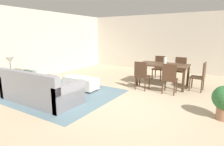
# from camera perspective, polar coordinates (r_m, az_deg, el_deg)

# --- Properties ---
(ground_plane) EXTENTS (10.80, 10.80, 0.00)m
(ground_plane) POSITION_cam_1_polar(r_m,az_deg,el_deg) (4.78, 4.50, -9.69)
(ground_plane) COLOR tan
(wall_back) EXTENTS (9.00, 0.12, 2.70)m
(wall_back) POSITION_cam_1_polar(r_m,az_deg,el_deg) (9.20, 19.09, 8.70)
(wall_back) COLOR #BCB2A0
(wall_back) RESTS_ON ground_plane
(wall_left) EXTENTS (0.12, 11.00, 2.70)m
(wall_left) POSITION_cam_1_polar(r_m,az_deg,el_deg) (7.90, -24.24, 7.90)
(wall_left) COLOR #BCB2A0
(wall_left) RESTS_ON ground_plane
(area_rug) EXTENTS (3.00, 2.80, 0.01)m
(area_rug) POSITION_cam_1_polar(r_m,az_deg,el_deg) (5.70, -14.87, -6.41)
(area_rug) COLOR slate
(area_rug) RESTS_ON ground_plane
(couch) EXTENTS (2.24, 0.98, 0.86)m
(couch) POSITION_cam_1_polar(r_m,az_deg,el_deg) (5.27, -21.59, -5.05)
(couch) COLOR gray
(couch) RESTS_ON ground_plane
(ottoman_table) EXTENTS (1.12, 0.49, 0.41)m
(ottoman_table) POSITION_cam_1_polar(r_m,az_deg,el_deg) (6.01, -9.64, -2.94)
(ottoman_table) COLOR silver
(ottoman_table) RESTS_ON ground_plane
(side_table) EXTENTS (0.40, 0.40, 0.57)m
(side_table) POSITION_cam_1_polar(r_m,az_deg,el_deg) (6.45, -28.60, -1.23)
(side_table) COLOR olive
(side_table) RESTS_ON ground_plane
(table_lamp) EXTENTS (0.26, 0.26, 0.53)m
(table_lamp) POSITION_cam_1_polar(r_m,az_deg,el_deg) (6.37, -29.07, 3.44)
(table_lamp) COLOR brown
(table_lamp) RESTS_ON side_table
(dining_table) EXTENTS (1.66, 0.95, 0.76)m
(dining_table) POSITION_cam_1_polar(r_m,az_deg,el_deg) (6.56, 15.46, 1.92)
(dining_table) COLOR #422B1C
(dining_table) RESTS_ON ground_plane
(dining_chair_near_left) EXTENTS (0.41, 0.41, 0.92)m
(dining_chair_near_left) POSITION_cam_1_polar(r_m,az_deg,el_deg) (5.92, 9.11, -0.31)
(dining_chair_near_left) COLOR #422B1C
(dining_chair_near_left) RESTS_ON ground_plane
(dining_chair_near_right) EXTENTS (0.41, 0.41, 0.92)m
(dining_chair_near_right) POSITION_cam_1_polar(r_m,az_deg,el_deg) (5.68, 17.38, -1.22)
(dining_chair_near_right) COLOR #422B1C
(dining_chair_near_right) RESTS_ON ground_plane
(dining_chair_far_left) EXTENTS (0.42, 0.42, 0.92)m
(dining_chair_far_left) POSITION_cam_1_polar(r_m,az_deg,el_deg) (7.51, 14.35, 2.03)
(dining_chair_far_left) COLOR #422B1C
(dining_chair_far_left) RESTS_ON ground_plane
(dining_chair_far_right) EXTENTS (0.41, 0.41, 0.92)m
(dining_chair_far_right) POSITION_cam_1_polar(r_m,az_deg,el_deg) (7.31, 20.27, 1.40)
(dining_chair_far_right) COLOR #422B1C
(dining_chair_far_right) RESTS_ON ground_plane
(dining_chair_head_east) EXTENTS (0.42, 0.42, 0.92)m
(dining_chair_head_east) POSITION_cam_1_polar(r_m,az_deg,el_deg) (6.34, 25.66, -0.54)
(dining_chair_head_east) COLOR #422B1C
(dining_chair_head_east) RESTS_ON ground_plane
(vase_centerpiece) EXTENTS (0.09, 0.09, 0.24)m
(vase_centerpiece) POSITION_cam_1_polar(r_m,az_deg,el_deg) (6.49, 16.07, 3.66)
(vase_centerpiece) COLOR silver
(vase_centerpiece) RESTS_ON dining_table
(book_on_ottoman) EXTENTS (0.27, 0.22, 0.03)m
(book_on_ottoman) POSITION_cam_1_polar(r_m,az_deg,el_deg) (6.04, -10.12, -0.99)
(book_on_ottoman) COLOR silver
(book_on_ottoman) RESTS_ON ottoman_table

